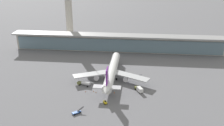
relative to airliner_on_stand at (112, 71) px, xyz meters
The scene contains 14 objects.
ground_plane 6.46m from the airliner_on_stand, 104.28° to the right, with size 1200.00×1200.00×0.00m, color slate.
airliner_on_stand is the anchor object (origin of this frame).
service_truck_near_nose_yellow 32.41m from the airliner_on_stand, 90.80° to the right, with size 2.79×3.32×2.05m.
service_truck_under_wing_blue 45.53m from the airliner_on_stand, 107.83° to the right, with size 5.94×5.58×2.70m.
service_truck_mid_apron_olive 20.61m from the airliner_on_stand, 144.39° to the right, with size 8.87×4.88×2.95m.
service_truck_by_tail_olive 24.70m from the airliner_on_stand, 41.37° to the right, with size 5.49×7.52×3.10m.
service_truck_on_taxiway_grey 15.85m from the airliner_on_stand, 166.23° to the left, with size 3.81×6.81×2.70m.
service_truck_at_far_stand_olive 17.51m from the airliner_on_stand, 15.88° to the left, with size 6.74×4.10×2.70m.
terminal_building 56.45m from the airliner_on_stand, 90.83° to the left, with size 183.60×12.80×15.20m.
control_tower 95.52m from the airliner_on_stand, 122.02° to the left, with size 12.00×12.00×58.55m.
safety_cone_alpha 22.14m from the airliner_on_stand, 110.65° to the right, with size 0.62×0.62×0.70m.
safety_cone_bravo 20.37m from the airliner_on_stand, 79.59° to the right, with size 0.62×0.62×0.70m.
safety_cone_charlie 24.91m from the airliner_on_stand, 125.27° to the right, with size 0.62×0.62×0.70m.
safety_cone_delta 21.79m from the airliner_on_stand, 116.12° to the right, with size 0.62×0.62×0.70m.
Camera 1 is at (16.76, -149.04, 74.13)m, focal length 40.38 mm.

